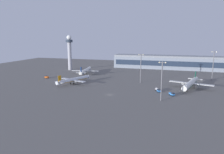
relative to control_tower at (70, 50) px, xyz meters
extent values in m
plane|color=#605E5B|center=(79.01, -91.53, -23.62)|extent=(416.00, 416.00, 0.00)
cube|color=gray|center=(112.87, 43.71, -16.62)|extent=(135.47, 22.00, 14.00)
cube|color=#263347|center=(112.87, 32.51, -15.92)|extent=(130.05, 0.40, 6.16)
cube|color=gray|center=(112.87, 43.71, -8.42)|extent=(135.47, 19.80, 2.40)
cylinder|color=#A8A8B2|center=(0.00, 0.00, -7.26)|extent=(4.40, 4.40, 32.72)
cylinder|color=#2D3847|center=(0.00, 0.00, 10.60)|extent=(8.00, 8.00, 3.00)
sphere|color=silver|center=(0.00, 0.00, 14.62)|extent=(5.60, 5.60, 5.60)
cylinder|color=silver|center=(39.61, -67.56, -20.11)|extent=(13.97, 30.03, 3.26)
cone|color=silver|center=(45.43, -52.16, -20.11)|extent=(3.62, 3.02, 3.10)
cone|color=silver|center=(33.72, -83.12, -20.11)|extent=(3.59, 3.28, 2.93)
cube|color=silver|center=(39.30, -68.36, -20.28)|extent=(26.89, 12.91, 0.30)
cube|color=silver|center=(34.30, -81.60, -19.94)|extent=(9.55, 5.26, 0.30)
cube|color=orange|center=(34.39, -81.36, -17.32)|extent=(1.21, 2.66, 5.57)
cylinder|color=slate|center=(34.89, -66.69, -20.88)|extent=(2.86, 3.56, 1.89)
cylinder|color=slate|center=(43.72, -70.03, -20.88)|extent=(2.86, 3.56, 1.89)
cube|color=orange|center=(39.61, -67.56, -21.00)|extent=(12.79, 27.61, 0.31)
cylinder|color=#333338|center=(43.10, -58.32, -21.63)|extent=(0.24, 0.24, 3.04)
cylinder|color=black|center=(43.10, -58.32, -23.15)|extent=(0.65, 1.00, 0.94)
cylinder|color=#333338|center=(37.08, -68.90, -21.63)|extent=(0.24, 0.24, 3.04)
cylinder|color=black|center=(37.08, -68.90, -23.15)|extent=(0.65, 1.00, 0.94)
cylinder|color=#333338|center=(40.61, -70.23, -21.63)|extent=(0.24, 0.24, 3.04)
cylinder|color=black|center=(40.61, -70.23, -23.15)|extent=(0.65, 1.00, 0.94)
cylinder|color=silver|center=(132.83, -56.67, -19.43)|extent=(13.13, 36.61, 3.89)
cone|color=silver|center=(127.83, -75.67, -19.43)|extent=(4.20, 3.31, 3.69)
cone|color=silver|center=(137.87, -37.47, -19.43)|extent=(4.11, 3.66, 3.50)
cube|color=silver|center=(133.09, -55.68, -19.63)|extent=(32.71, 12.28, 0.36)
cube|color=silver|center=(137.38, -39.35, -19.22)|extent=(11.51, 5.24, 0.36)
cube|color=#146B4C|center=(137.30, -39.65, -16.10)|extent=(1.13, 3.24, 6.65)
cylinder|color=slate|center=(138.53, -57.11, -20.35)|extent=(3.11, 4.13, 2.25)
cylinder|color=slate|center=(127.65, -54.25, -20.35)|extent=(3.11, 4.13, 2.25)
cube|color=#146B4C|center=(132.83, -56.67, -20.50)|extent=(12.00, 33.66, 0.37)
cylinder|color=#333338|center=(129.83, -68.07, -21.24)|extent=(0.29, 0.29, 3.63)
cylinder|color=black|center=(129.83, -68.07, -23.06)|extent=(0.68, 1.19, 1.13)
cylinder|color=#333338|center=(135.66, -54.76, -21.24)|extent=(0.29, 0.29, 3.63)
cylinder|color=black|center=(135.66, -54.76, -23.06)|extent=(0.68, 1.19, 1.13)
cylinder|color=#333338|center=(131.30, -53.62, -21.24)|extent=(0.29, 0.29, 3.63)
cylinder|color=black|center=(131.30, -53.62, -23.06)|extent=(0.68, 1.19, 1.13)
cylinder|color=silver|center=(29.36, -20.98, -19.90)|extent=(8.25, 32.84, 3.45)
cone|color=silver|center=(26.78, -3.73, -19.90)|extent=(3.56, 2.64, 3.28)
cone|color=silver|center=(31.96, -38.39, -19.90)|extent=(3.45, 2.97, 3.11)
cube|color=silver|center=(29.49, -21.87, -20.08)|extent=(29.27, 7.89, 0.32)
cube|color=silver|center=(31.71, -36.69, -19.72)|extent=(10.20, 3.63, 0.32)
cube|color=#19479E|center=(31.67, -36.42, -16.95)|extent=(0.70, 2.91, 5.90)
cylinder|color=slate|center=(24.55, -22.61, -20.72)|extent=(2.46, 3.53, 2.00)
cylinder|color=slate|center=(34.43, -21.13, -20.72)|extent=(2.46, 3.53, 2.00)
cube|color=#19479E|center=(29.36, -20.98, -20.85)|extent=(7.52, 30.20, 0.33)
cylinder|color=#333338|center=(27.81, -10.63, -21.51)|extent=(0.25, 0.25, 3.22)
cylinder|color=black|center=(27.81, -10.63, -23.12)|extent=(0.51, 1.04, 1.00)
cylinder|color=#333338|center=(27.72, -23.52, -21.51)|extent=(0.25, 0.25, 3.22)
cylinder|color=black|center=(27.72, -23.52, -23.12)|extent=(0.51, 1.04, 1.00)
cylinder|color=#333338|center=(31.67, -22.92, -21.51)|extent=(0.25, 0.25, 3.22)
cylinder|color=black|center=(31.67, -22.92, -23.12)|extent=(0.51, 1.04, 1.00)
cube|color=#3372BF|center=(110.81, -74.93, -22.57)|extent=(3.55, 3.79, 1.20)
cube|color=#1E232D|center=(110.81, -74.93, -21.62)|extent=(3.21, 3.38, 0.70)
cylinder|color=silver|center=(109.50, -72.57, -22.18)|extent=(3.61, 4.55, 1.80)
cylinder|color=black|center=(111.93, -74.79, -23.17)|extent=(0.70, 0.93, 0.90)
cylinder|color=black|center=(110.09, -75.81, -23.17)|extent=(0.70, 0.93, 0.90)
cylinder|color=black|center=(110.06, -71.43, -23.17)|extent=(0.70, 0.93, 0.90)
cylinder|color=black|center=(108.23, -72.45, -23.17)|extent=(0.70, 0.93, 0.90)
cube|color=#D85919|center=(2.39, -53.15, -22.62)|extent=(2.56, 2.49, 1.10)
cube|color=#1E232D|center=(2.39, -53.15, -21.72)|extent=(2.28, 2.27, 0.70)
cube|color=#D85919|center=(4.21, -53.66, -22.47)|extent=(2.83, 2.50, 1.40)
cylinder|color=black|center=(1.87, -53.89, -23.17)|extent=(0.95, 0.53, 0.90)
cylinder|color=black|center=(2.33, -52.25, -23.17)|extent=(0.95, 0.53, 0.90)
cylinder|color=black|center=(4.46, -54.61, -23.17)|extent=(0.95, 0.53, 0.90)
cylinder|color=black|center=(4.92, -52.97, -23.17)|extent=(0.95, 0.53, 0.90)
cube|color=#3372BF|center=(120.40, -81.98, -22.62)|extent=(2.88, 2.89, 1.10)
cube|color=#1E232D|center=(120.40, -81.98, -21.72)|extent=(2.59, 2.60, 0.70)
cube|color=#3372BF|center=(119.20, -80.52, -22.47)|extent=(3.01, 3.07, 1.40)
cylinder|color=black|center=(121.24, -81.67, -23.17)|extent=(0.80, 0.89, 0.90)
cylinder|color=black|center=(119.93, -82.75, -23.17)|extent=(0.80, 0.89, 0.90)
cylinder|color=black|center=(119.54, -79.59, -23.17)|extent=(0.80, 0.89, 0.90)
cylinder|color=black|center=(118.22, -80.67, -23.17)|extent=(0.80, 0.89, 0.90)
cylinder|color=slate|center=(92.66, -46.93, -11.23)|extent=(0.70, 0.70, 24.79)
cube|color=slate|center=(92.66, -46.93, 0.57)|extent=(4.80, 0.40, 0.40)
sphere|color=#F9EAB2|center=(90.86, -46.93, 0.57)|extent=(0.90, 0.90, 0.90)
sphere|color=#F9EAB2|center=(94.46, -46.93, 0.57)|extent=(0.90, 0.90, 0.90)
cylinder|color=slate|center=(113.53, -95.38, -11.39)|extent=(0.70, 0.70, 24.46)
cube|color=slate|center=(113.53, -95.38, 0.24)|extent=(4.80, 0.40, 0.40)
sphere|color=#F9EAB2|center=(111.73, -95.38, 0.24)|extent=(0.90, 0.90, 0.90)
sphere|color=#F9EAB2|center=(115.33, -95.38, 0.24)|extent=(0.90, 0.90, 0.90)
cylinder|color=slate|center=(153.21, -18.56, -10.39)|extent=(0.70, 0.70, 26.47)
cube|color=slate|center=(153.21, -18.56, 2.25)|extent=(4.80, 0.40, 0.40)
sphere|color=#F9EAB2|center=(151.41, -18.56, 2.25)|extent=(0.90, 0.90, 0.90)
sphere|color=#F9EAB2|center=(155.01, -18.56, 2.25)|extent=(0.90, 0.90, 0.90)
camera|label=1|loc=(121.40, -224.30, 15.43)|focal=33.78mm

